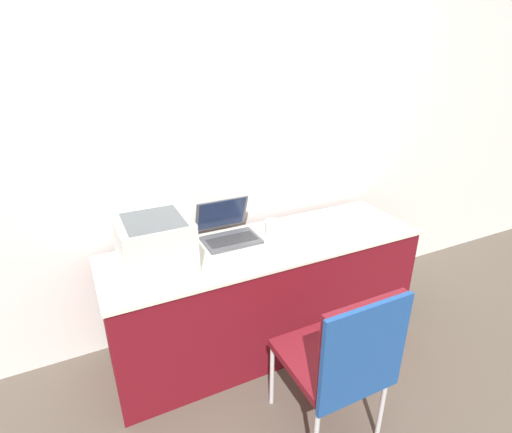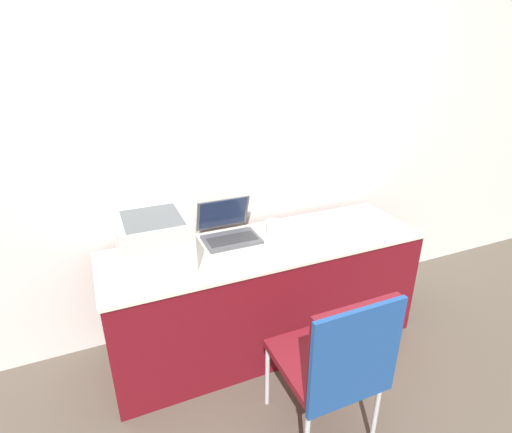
{
  "view_description": "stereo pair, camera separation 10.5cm",
  "coord_description": "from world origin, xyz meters",
  "px_view_note": "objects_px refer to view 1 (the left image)",
  "views": [
    {
      "loc": [
        -1.01,
        -1.64,
        1.89
      ],
      "look_at": [
        -0.05,
        0.32,
        0.93
      ],
      "focal_mm": 28.0,
      "sensor_mm": 36.0,
      "label": 1
    },
    {
      "loc": [
        -0.92,
        -1.69,
        1.89
      ],
      "look_at": [
        -0.05,
        0.32,
        0.93
      ],
      "focal_mm": 28.0,
      "sensor_mm": 36.0,
      "label": 2
    }
  ],
  "objects_px": {
    "printer": "(154,239)",
    "laptop_left": "(228,230)",
    "external_keyboard": "(248,256)",
    "chair": "(345,356)",
    "coffee_cup": "(272,228)"
  },
  "relations": [
    {
      "from": "laptop_left",
      "to": "external_keyboard",
      "type": "height_order",
      "value": "laptop_left"
    },
    {
      "from": "laptop_left",
      "to": "chair",
      "type": "bearing_deg",
      "value": -80.33
    },
    {
      "from": "laptop_left",
      "to": "coffee_cup",
      "type": "bearing_deg",
      "value": -20.93
    },
    {
      "from": "external_keyboard",
      "to": "chair",
      "type": "height_order",
      "value": "chair"
    },
    {
      "from": "coffee_cup",
      "to": "chair",
      "type": "xyz_separation_m",
      "value": [
        -0.09,
        -0.9,
        -0.25
      ]
    },
    {
      "from": "printer",
      "to": "laptop_left",
      "type": "distance_m",
      "value": 0.51
    },
    {
      "from": "chair",
      "to": "laptop_left",
      "type": "bearing_deg",
      "value": 99.67
    },
    {
      "from": "printer",
      "to": "external_keyboard",
      "type": "bearing_deg",
      "value": -17.36
    },
    {
      "from": "coffee_cup",
      "to": "external_keyboard",
      "type": "bearing_deg",
      "value": -144.13
    },
    {
      "from": "laptop_left",
      "to": "external_keyboard",
      "type": "distance_m",
      "value": 0.29
    },
    {
      "from": "external_keyboard",
      "to": "chair",
      "type": "bearing_deg",
      "value": -77.47
    },
    {
      "from": "printer",
      "to": "coffee_cup",
      "type": "bearing_deg",
      "value": 2.15
    },
    {
      "from": "laptop_left",
      "to": "coffee_cup",
      "type": "distance_m",
      "value": 0.28
    },
    {
      "from": "external_keyboard",
      "to": "chair",
      "type": "relative_size",
      "value": 0.47
    },
    {
      "from": "laptop_left",
      "to": "coffee_cup",
      "type": "relative_size",
      "value": 3.18
    }
  ]
}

